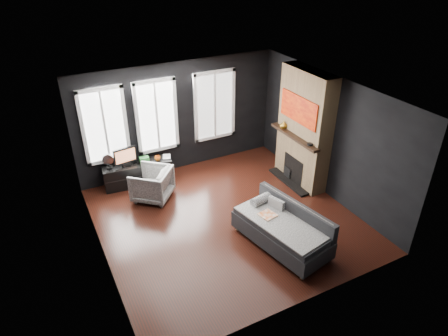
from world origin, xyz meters
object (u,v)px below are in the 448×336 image
mug (157,158)px  mantel_vase (284,125)px  armchair (152,183)px  monitor (125,156)px  media_console (138,173)px  book (162,153)px  sofa (281,227)px

mug → mantel_vase: mantel_vase is taller
armchair → mug: armchair is taller
armchair → monitor: monitor is taller
media_console → monitor: monitor is taller
armchair → book: armchair is taller
media_console → sofa: bearing=-57.6°
sofa → media_console: sofa is taller
book → mantel_vase: size_ratio=1.33×
monitor → media_console: bearing=-9.4°
sofa → book: bearing=96.5°
mug → mantel_vase: (2.77, -1.08, 0.71)m
armchair → mantel_vase: size_ratio=4.39×
media_console → mantel_vase: bearing=-14.7°
monitor → mantel_vase: mantel_vase is taller
mug → media_console: bearing=167.6°
mug → book: (0.16, 0.08, 0.06)m
sofa → mantel_vase: mantel_vase is taller
mug → mantel_vase: 3.06m
sofa → media_console: bearing=105.6°
book → mug: bearing=-152.9°
mug → mantel_vase: bearing=-21.4°
mantel_vase → book: bearing=156.0°
armchair → book: size_ratio=3.29×
mug → book: bearing=27.1°
mantel_vase → monitor: bearing=161.1°
sofa → mug: size_ratio=14.43×
media_console → armchair: bearing=-77.3°
sofa → armchair: bearing=110.4°
sofa → monitor: monitor is taller
media_console → book: book is taller
monitor → book: bearing=-10.6°
monitor → book: size_ratio=2.27×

